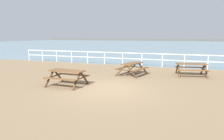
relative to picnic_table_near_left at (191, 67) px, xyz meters
The scene contains 7 objects.
ground_plane 6.02m from the picnic_table_near_left, 128.53° to the right, with size 30.00×24.00×0.20m, color #846B4C.
sea_band 48.22m from the picnic_table_near_left, 94.43° to the left, with size 142.00×90.00×0.01m, color gray.
distant_shoreline 91.15m from the picnic_table_near_left, 92.34° to the left, with size 142.00×6.00×1.80m, color #4C4C47.
seaward_railing 4.83m from the picnic_table_near_left, 140.50° to the left, with size 23.07×0.07×1.08m.
picnic_table_near_left is the anchor object (origin of this frame).
picnic_table_near_right 3.63m from the picnic_table_near_left, 164.04° to the right, with size 1.88×2.10×0.80m.
picnic_table_far_right 7.57m from the picnic_table_near_left, 140.87° to the right, with size 1.84×1.58×0.80m.
Camera 1 is at (3.42, -8.81, 2.47)m, focal length 33.03 mm.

